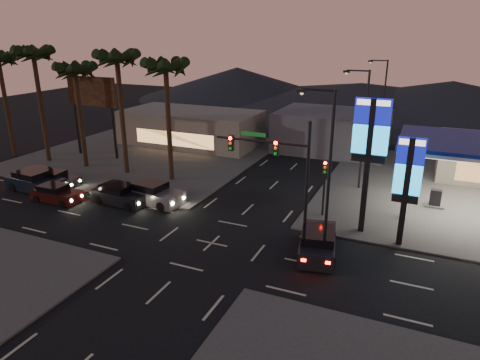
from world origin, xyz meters
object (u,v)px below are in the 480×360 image
at_px(car_lane_a_mid, 56,194).
at_px(car_lane_b_mid, 55,180).
at_px(car_lane_b_rear, 39,175).
at_px(car_lane_a_rear, 35,182).
at_px(pylon_sign_tall, 370,140).
at_px(traffic_signal_mast, 280,164).
at_px(suv_station, 318,242).
at_px(car_lane_a_front, 120,195).
at_px(car_lane_b_front, 152,194).
at_px(pylon_sign_short, 408,176).

xyz_separation_m(car_lane_a_mid, car_lane_b_mid, (-2.73, 2.52, 0.02)).
bearing_deg(car_lane_b_rear, car_lane_a_rear, -49.91).
distance_m(pylon_sign_tall, traffic_signal_mast, 6.02).
distance_m(car_lane_a_rear, suv_station, 24.75).
xyz_separation_m(car_lane_a_front, car_lane_a_mid, (-4.97, -1.69, -0.09)).
bearing_deg(car_lane_a_mid, car_lane_b_front, 21.18).
xyz_separation_m(car_lane_a_mid, car_lane_b_front, (7.24, 2.80, 0.14)).
xyz_separation_m(traffic_signal_mast, car_lane_a_rear, (-21.96, 0.57, -4.44)).
xyz_separation_m(pylon_sign_short, car_lane_a_mid, (-25.66, -3.06, -4.02)).
relative_size(traffic_signal_mast, car_lane_a_rear, 1.51).
relative_size(car_lane_b_front, suv_station, 1.01).
height_order(pylon_sign_short, car_lane_a_rear, pylon_sign_short).
distance_m(car_lane_a_front, car_lane_a_rear, 8.53).
xyz_separation_m(traffic_signal_mast, car_lane_b_mid, (-21.15, 1.97, -4.58)).
bearing_deg(traffic_signal_mast, suv_station, -12.19).
height_order(pylon_sign_tall, suv_station, pylon_sign_tall).
bearing_deg(pylon_sign_short, car_lane_b_front, -179.20).
xyz_separation_m(pylon_sign_tall, suv_station, (-1.98, -4.11, -5.63)).
bearing_deg(car_lane_a_front, car_lane_a_mid, -161.19).
xyz_separation_m(car_lane_a_mid, suv_station, (21.18, -0.05, 0.13)).
height_order(car_lane_b_mid, suv_station, suv_station).
height_order(pylon_sign_tall, traffic_signal_mast, pylon_sign_tall).
distance_m(pylon_sign_short, car_lane_b_front, 18.83).
relative_size(car_lane_a_rear, car_lane_b_rear, 1.28).
xyz_separation_m(car_lane_a_front, suv_station, (16.21, -1.74, 0.04)).
bearing_deg(car_lane_a_front, car_lane_b_rear, 173.01).
bearing_deg(car_lane_b_mid, car_lane_b_front, 1.64).
bearing_deg(car_lane_a_front, pylon_sign_short, 3.78).
distance_m(traffic_signal_mast, car_lane_b_rear, 24.05).
relative_size(traffic_signal_mast, car_lane_b_mid, 1.81).
bearing_deg(car_lane_b_mid, pylon_sign_tall, 3.41).
bearing_deg(car_lane_b_front, traffic_signal_mast, -11.40).
bearing_deg(pylon_sign_tall, car_lane_b_rear, -177.69).
xyz_separation_m(car_lane_a_rear, car_lane_b_mid, (0.81, 1.40, -0.14)).
xyz_separation_m(traffic_signal_mast, car_lane_a_mid, (-18.42, -0.55, -4.60)).
bearing_deg(car_lane_b_rear, traffic_signal_mast, -5.77).
distance_m(pylon_sign_short, car_lane_b_mid, 28.68).
relative_size(traffic_signal_mast, car_lane_b_front, 1.51).
height_order(pylon_sign_short, car_lane_a_mid, pylon_sign_short).
distance_m(car_lane_b_mid, suv_station, 24.05).
height_order(car_lane_a_rear, car_lane_b_mid, car_lane_a_rear).
relative_size(car_lane_a_front, car_lane_b_mid, 1.10).
bearing_deg(car_lane_a_rear, car_lane_b_mid, 59.85).
height_order(car_lane_a_front, suv_station, suv_station).
relative_size(car_lane_b_front, car_lane_b_rear, 1.28).
distance_m(traffic_signal_mast, car_lane_b_front, 12.25).
relative_size(traffic_signal_mast, car_lane_b_rear, 1.94).
bearing_deg(car_lane_a_mid, pylon_sign_tall, 9.94).
xyz_separation_m(car_lane_b_rear, suv_station, (26.24, -2.97, 0.15)).
bearing_deg(car_lane_b_front, pylon_sign_short, 0.80).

